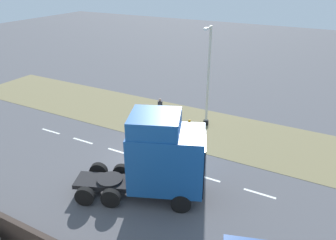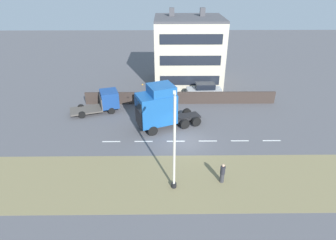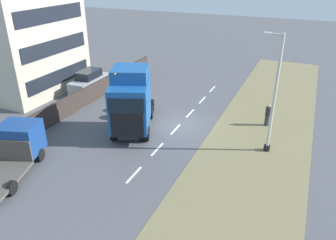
# 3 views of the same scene
# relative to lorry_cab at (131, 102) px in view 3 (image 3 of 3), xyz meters

# --- Properties ---
(ground_plane) EXTENTS (120.00, 120.00, 0.00)m
(ground_plane) POSITION_rel_lorry_cab_xyz_m (-2.73, -2.62, -2.44)
(ground_plane) COLOR #515156
(ground_plane) RESTS_ON ground
(grass_verge) EXTENTS (7.00, 44.00, 0.01)m
(grass_verge) POSITION_rel_lorry_cab_xyz_m (-8.73, -2.62, -2.43)
(grass_verge) COLOR olive
(grass_verge) RESTS_ON ground
(lane_markings) EXTENTS (0.16, 17.80, 0.00)m
(lane_markings) POSITION_rel_lorry_cab_xyz_m (-2.73, -3.32, -2.43)
(lane_markings) COLOR white
(lane_markings) RESTS_ON ground
(boundary_wall) EXTENTS (0.25, 24.00, 1.58)m
(boundary_wall) POSITION_rel_lorry_cab_xyz_m (6.27, -2.62, -1.64)
(boundary_wall) COLOR #382D28
(boundary_wall) RESTS_ON ground
(building_block) EXTENTS (8.33, 9.47, 10.58)m
(building_block) POSITION_rel_lorry_cab_xyz_m (13.97, -4.04, 2.31)
(building_block) COLOR beige
(building_block) RESTS_ON ground
(lorry_cab) EXTENTS (4.91, 7.19, 4.99)m
(lorry_cab) POSITION_rel_lorry_cab_xyz_m (0.00, 0.00, 0.00)
(lorry_cab) COLOR black
(lorry_cab) RESTS_ON ground
(flatbed_truck) EXTENTS (3.87, 6.05, 2.50)m
(flatbed_truck) POSITION_rel_lorry_cab_xyz_m (4.27, 6.44, -1.11)
(flatbed_truck) COLOR navy
(flatbed_truck) RESTS_ON ground
(parked_car) EXTENTS (1.98, 4.55, 2.10)m
(parked_car) POSITION_rel_lorry_cab_xyz_m (8.00, -5.84, -1.42)
(parked_car) COLOR #9EA3A8
(parked_car) RESTS_ON ground
(lamp_post) EXTENTS (1.32, 0.41, 7.71)m
(lamp_post) POSITION_rel_lorry_cab_xyz_m (-9.41, -1.33, 1.05)
(lamp_post) COLOR black
(lamp_post) RESTS_ON ground
(pedestrian) EXTENTS (0.39, 0.39, 1.73)m
(pedestrian) POSITION_rel_lorry_cab_xyz_m (-8.87, -5.18, -1.59)
(pedestrian) COLOR #333338
(pedestrian) RESTS_ON ground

